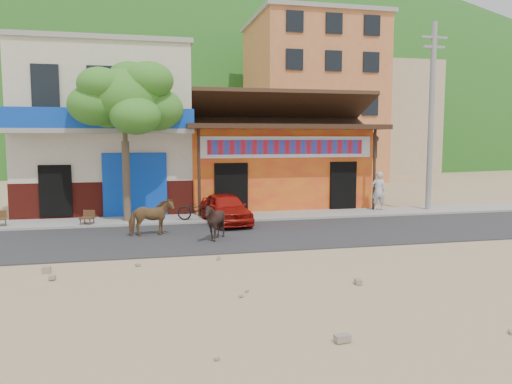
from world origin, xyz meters
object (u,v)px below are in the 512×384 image
scooter (198,209)px  cafe_chair_left (87,212)px  cow_tan (151,217)px  utility_pole (431,117)px  red_car (226,208)px  pedestrian (378,191)px  tree (125,141)px  cow_dark (215,221)px

scooter → cafe_chair_left: 4.02m
cow_tan → cafe_chair_left: bearing=33.7°
utility_pole → red_car: utility_pole is taller
scooter → pedestrian: 8.02m
tree → scooter: 3.71m
red_car → cafe_chair_left: bearing=167.2°
tree → cow_dark: (2.76, -3.99, -2.48)m
cow_dark → pedestrian: (7.80, 4.47, 0.32)m
cow_tan → cow_dark: size_ratio=1.20×
scooter → tree: bearing=95.4°
red_car → cafe_chair_left: size_ratio=3.62×
red_car → pedestrian: bearing=5.0°
cow_tan → cafe_chair_left: size_ratio=1.54×
utility_pole → pedestrian: utility_pole is taller
cow_tan → cow_dark: (1.92, -1.24, -0.01)m
utility_pole → cow_dark: (-10.04, -4.19, -3.48)m
utility_pole → cow_tan: (-11.96, -2.94, -3.47)m
tree → red_car: size_ratio=1.78×
scooter → utility_pole: bearing=-69.8°
cafe_chair_left → scooter: bearing=18.1°
red_car → cafe_chair_left: (-5.00, 0.50, -0.03)m
utility_pole → pedestrian: 3.89m
tree → utility_pole: size_ratio=0.75×
tree → cow_dark: bearing=-55.3°
cow_dark → cow_tan: bearing=-141.3°
tree → red_car: tree is taller
utility_pole → red_car: 9.92m
cow_dark → pedestrian: size_ratio=0.72×
cafe_chair_left → red_car: bearing=12.4°
red_car → pedestrian: (6.96, 1.48, 0.34)m
pedestrian → cafe_chair_left: 12.01m
tree → cow_tan: (0.84, -2.74, -2.47)m
utility_pole → cow_tan: bearing=-166.2°
tree → scooter: bearing=-10.8°
cow_dark → red_car: 3.10m
scooter → cafe_chair_left: cafe_chair_left is taller
cafe_chair_left → pedestrian: bearing=22.8°
tree → scooter: size_ratio=3.83×
pedestrian → scooter: bearing=14.8°
utility_pole → cow_dark: utility_pole is taller
red_car → cafe_chair_left: red_car is taller
tree → cow_dark: size_ratio=5.01×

